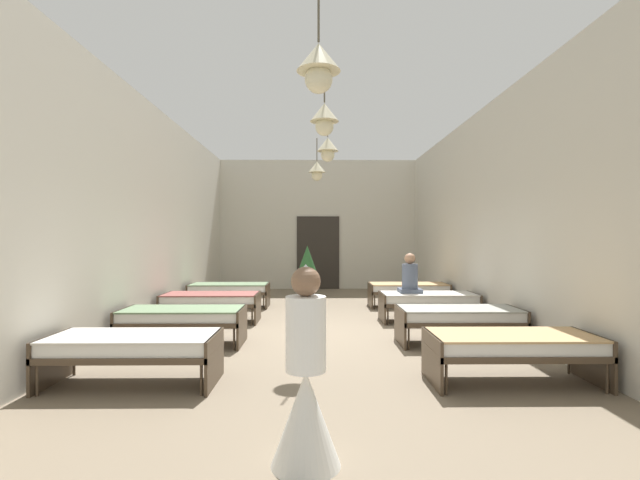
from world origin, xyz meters
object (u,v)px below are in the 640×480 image
at_px(bed_right_row_1, 459,316).
at_px(patient_seated_primary, 410,278).
at_px(bed_left_row_3, 230,289).
at_px(bed_right_row_0, 512,345).
at_px(bed_left_row_1, 183,317).
at_px(bed_left_row_0, 133,346).
at_px(bed_right_row_3, 408,289).
at_px(bed_left_row_2, 211,300).
at_px(nurse_near_aisle, 306,394).
at_px(bed_right_row_2, 428,300).
at_px(potted_plant, 307,264).

distance_m(bed_right_row_1, patient_seated_primary, 2.06).
distance_m(bed_left_row_3, patient_seated_primary, 4.42).
bearing_deg(bed_right_row_0, bed_left_row_1, 156.45).
xyz_separation_m(bed_left_row_0, bed_right_row_3, (4.36, 5.70, 0.00)).
bearing_deg(bed_right_row_3, patient_seated_primary, -100.89).
xyz_separation_m(bed_right_row_0, bed_left_row_2, (-4.36, 3.80, 0.00)).
height_order(bed_right_row_3, nurse_near_aisle, nurse_near_aisle).
bearing_deg(bed_right_row_2, nurse_near_aisle, -112.64).
bearing_deg(potted_plant, bed_right_row_1, -66.63).
xyz_separation_m(bed_right_row_3, potted_plant, (-2.50, 1.99, 0.49)).
bearing_deg(bed_right_row_3, bed_left_row_2, -156.45).
bearing_deg(bed_left_row_0, bed_right_row_0, 0.00).
distance_m(bed_left_row_1, bed_right_row_3, 5.78).
height_order(bed_right_row_2, bed_right_row_3, same).
xyz_separation_m(bed_left_row_1, nurse_near_aisle, (2.01, -3.72, 0.09)).
height_order(bed_left_row_3, nurse_near_aisle, nurse_near_aisle).
bearing_deg(bed_right_row_1, bed_left_row_1, 180.00).
xyz_separation_m(bed_left_row_1, bed_left_row_3, (0.00, 3.80, 0.00)).
distance_m(bed_right_row_0, bed_right_row_3, 5.70).
relative_size(bed_left_row_1, nurse_near_aisle, 1.28).
distance_m(nurse_near_aisle, potted_plant, 9.53).
bearing_deg(bed_left_row_1, bed_left_row_2, 90.00).
relative_size(bed_right_row_1, bed_right_row_3, 1.00).
xyz_separation_m(bed_right_row_0, nurse_near_aisle, (-2.35, -1.82, 0.09)).
distance_m(bed_left_row_2, bed_right_row_2, 4.36).
bearing_deg(bed_right_row_1, bed_right_row_2, 90.00).
relative_size(bed_right_row_0, bed_right_row_3, 1.00).
bearing_deg(bed_left_row_0, bed_right_row_2, 41.08).
bearing_deg(bed_right_row_1, bed_left_row_0, -156.45).
height_order(bed_right_row_0, bed_left_row_2, same).
relative_size(bed_right_row_1, nurse_near_aisle, 1.28).
bearing_deg(bed_right_row_3, potted_plant, 141.47).
bearing_deg(patient_seated_primary, bed_right_row_2, -13.04).
height_order(bed_right_row_1, potted_plant, potted_plant).
bearing_deg(patient_seated_primary, bed_right_row_0, -84.85).
bearing_deg(bed_left_row_3, bed_left_row_1, -90.00).
bearing_deg(patient_seated_primary, bed_left_row_0, -135.93).
height_order(bed_left_row_0, patient_seated_primary, patient_seated_primary).
height_order(bed_left_row_2, nurse_near_aisle, nurse_near_aisle).
bearing_deg(bed_right_row_1, nurse_near_aisle, -122.21).
distance_m(bed_right_row_1, nurse_near_aisle, 4.40).
xyz_separation_m(bed_left_row_0, patient_seated_primary, (4.01, 3.88, 0.43)).
distance_m(bed_right_row_2, potted_plant, 4.65).
bearing_deg(bed_right_row_1, bed_right_row_0, -90.00).
relative_size(nurse_near_aisle, potted_plant, 1.01).
distance_m(bed_left_row_0, bed_left_row_3, 5.70).
bearing_deg(bed_left_row_3, bed_right_row_1, -41.08).
xyz_separation_m(bed_right_row_0, patient_seated_primary, (-0.35, 3.88, 0.43)).
bearing_deg(nurse_near_aisle, patient_seated_primary, 96.85).
bearing_deg(bed_left_row_2, bed_left_row_1, -90.00).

